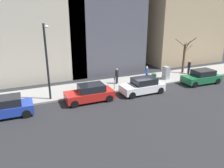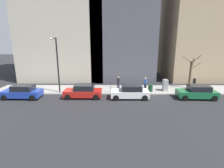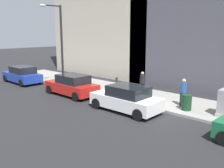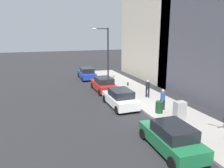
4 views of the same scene
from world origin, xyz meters
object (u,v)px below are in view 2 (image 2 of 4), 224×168
Objects in this scene: parked_car_white at (130,92)px; office_tower_left at (201,15)px; parked_car_red at (83,91)px; utility_box at (165,85)px; streetlamp at (57,61)px; pedestrian_near_meter at (194,82)px; office_block_center at (123,12)px; parked_car_green at (197,92)px; trash_bin at (150,88)px; bare_tree at (191,73)px; parking_meter at (110,86)px; pedestrian_far_corner at (118,82)px; parked_car_blue at (22,92)px; pedestrian_midblock at (145,83)px.

office_tower_left reaches higher than parked_car_white.
office_tower_left is (12.27, -18.07, 9.75)m from parked_car_red.
utility_box is 0.22× the size of streetlamp.
office_block_center is at bearing -120.79° from pedestrian_near_meter.
parked_car_green is 5.22m from trash_bin.
parking_meter is at bearing 101.58° from bare_tree.
office_tower_left is at bearing -44.30° from trash_bin.
parking_meter is 0.81× the size of pedestrian_far_corner.
parked_car_green is 3.16× the size of parking_meter.
parked_car_white is (0.04, 7.46, 0.00)m from parked_car_green.
parked_car_green is at bearing -5.43° from pedestrian_near_meter.
parked_car_white is 2.53× the size of pedestrian_near_meter.
streetlamp is (1.55, 15.90, 3.28)m from parked_car_green.
bare_tree is (3.84, -20.30, 1.45)m from parked_car_blue.
pedestrian_midblock is (1.07, -4.40, 0.11)m from parking_meter.
parked_car_white is 0.99× the size of parked_car_blue.
pedestrian_midblock is at bearing -76.38° from parking_meter.
office_tower_left is (10.35, -10.10, 9.88)m from trash_bin.
office_block_center is (9.91, -1.92, 9.72)m from parking_meter.
pedestrian_far_corner is 19.24m from office_tower_left.
streetlamp is 24.77m from office_tower_left.
parked_car_blue reaches higher than trash_bin.
parked_car_white is 5.28m from utility_box.
pedestrian_near_meter is at bearing -133.88° from office_block_center.
parked_car_red is 2.54× the size of pedestrian_midblock.
office_block_center is (11.61, -11.76, 9.96)m from parked_car_blue.
office_block_center is (-0.89, 13.12, 0.22)m from office_tower_left.
office_block_center is (7.77, 8.53, 8.51)m from bare_tree.
parking_meter is 6.92m from utility_box.
pedestrian_far_corner is at bearing -52.28° from parked_car_red.
parked_car_blue is 14.52m from pedestrian_midblock.
bare_tree is at bearing -132.31° from office_block_center.
office_block_center reaches higher than parked_car_blue.
pedestrian_midblock is at bearing 132.47° from office_tower_left.
utility_box is (2.52, -4.64, 0.11)m from parked_car_white.
parked_car_white is at bearing 73.62° from pedestrian_far_corner.
office_tower_left is at bearing -39.39° from utility_box.
parked_car_white is at bearing 114.89° from bare_tree.
pedestrian_midblock is at bearing 134.28° from pedestrian_far_corner.
trash_bin is at bearing -75.88° from parked_car_red.
utility_box reaches higher than parked_car_green.
bare_tree is 2.68× the size of pedestrian_near_meter.
pedestrian_far_corner is at bearing 82.80° from utility_box.
parking_meter is at bearing 52.94° from parked_car_white.
pedestrian_near_meter reaches higher than parked_car_blue.
pedestrian_near_meter is at bearing -70.26° from parked_car_white.
pedestrian_midblock and pedestrian_far_corner have the same top height.
pedestrian_far_corner reaches higher than parked_car_red.
trash_bin is at bearing -162.29° from office_block_center.
parked_car_green and parked_car_blue have the same top height.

